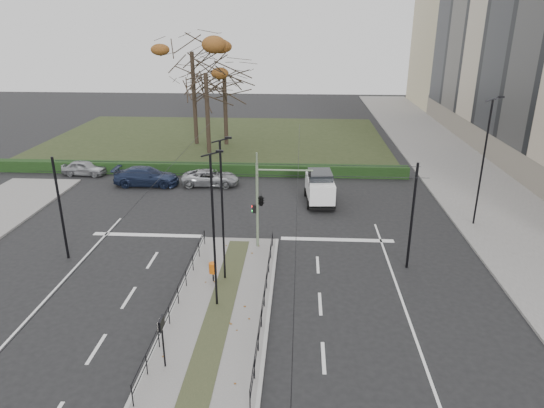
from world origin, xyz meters
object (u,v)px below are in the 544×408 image
at_px(parked_car_fourth, 211,178).
at_px(parked_car_first, 84,168).
at_px(traffic_light, 262,199).
at_px(white_van, 320,187).
at_px(litter_bin, 213,268).
at_px(info_panel, 162,329).
at_px(bare_tree_center, 224,78).
at_px(streetlamp_median_near, 214,230).
at_px(parked_car_third, 146,176).
at_px(bare_tree_near, 206,79).
at_px(streetlamp_sidewalk, 483,162).
at_px(rust_tree, 192,52).
at_px(streetlamp_median_far, 223,210).

bearing_deg(parked_car_fourth, parked_car_first, 77.10).
bearing_deg(traffic_light, parked_car_first, 140.67).
bearing_deg(white_van, litter_bin, -115.26).
relative_size(info_panel, bare_tree_center, 0.21).
relative_size(parked_car_first, white_van, 0.85).
relative_size(traffic_light, streetlamp_median_near, 0.68).
xyz_separation_m(parked_car_third, bare_tree_near, (3.27, 10.58, 6.69)).
bearing_deg(streetlamp_sidewalk, parked_car_first, 162.76).
xyz_separation_m(streetlamp_median_near, parked_car_first, (-15.18, 20.28, -3.31)).
height_order(traffic_light, streetlamp_sidewalk, streetlamp_sidewalk).
xyz_separation_m(litter_bin, parked_car_fourth, (-3.00, 15.98, -0.23)).
bearing_deg(parked_car_fourth, bare_tree_center, 0.65).
relative_size(traffic_light, rust_tree, 0.40).
height_order(traffic_light, rust_tree, rust_tree).
relative_size(traffic_light, white_van, 1.13).
xyz_separation_m(litter_bin, rust_tree, (-7.08, 30.03, 8.92)).
xyz_separation_m(streetlamp_median_far, white_van, (5.29, 12.06, -2.73)).
relative_size(info_panel, parked_car_first, 0.56).
xyz_separation_m(streetlamp_median_far, bare_tree_near, (-5.57, 25.87, 3.49)).
distance_m(streetlamp_sidewalk, bare_tree_near, 27.57).
bearing_deg(parked_car_third, bare_tree_center, -18.10).
height_order(info_panel, streetlamp_median_near, streetlamp_median_near).
xyz_separation_m(traffic_light, white_van, (3.63, 8.11, -1.90)).
bearing_deg(white_van, streetlamp_sidewalk, -20.56).
distance_m(rust_tree, bare_tree_near, 4.93).
height_order(parked_car_fourth, rust_tree, rust_tree).
height_order(white_van, bare_tree_center, bare_tree_center).
distance_m(parked_car_third, bare_tree_near, 12.94).
relative_size(info_panel, rust_tree, 0.17).
bearing_deg(streetlamp_sidewalk, streetlamp_median_near, -145.06).
xyz_separation_m(parked_car_first, white_van, (20.47, -5.70, 0.59)).
relative_size(streetlamp_sidewalk, bare_tree_center, 0.82).
bearing_deg(streetlamp_median_far, bare_tree_near, 102.15).
relative_size(streetlamp_sidewalk, bare_tree_near, 0.79).
bearing_deg(streetlamp_median_far, streetlamp_sidewalk, 28.17).
bearing_deg(litter_bin, traffic_light, 62.61).
distance_m(streetlamp_median_far, bare_tree_near, 26.69).
bearing_deg(info_panel, streetlamp_median_far, 79.46).
height_order(litter_bin, white_van, white_van).
distance_m(parked_car_fourth, white_van, 9.56).
bearing_deg(bare_tree_center, streetlamp_sidewalk, -47.25).
bearing_deg(parked_car_third, litter_bin, -152.78).
relative_size(white_van, bare_tree_center, 0.45).
bearing_deg(parked_car_third, traffic_light, -137.82).
relative_size(info_panel, parked_car_third, 0.41).
xyz_separation_m(litter_bin, parked_car_first, (-14.61, 18.11, -0.22)).
relative_size(streetlamp_median_far, parked_car_fourth, 1.62).
bearing_deg(traffic_light, parked_car_fourth, 114.14).
xyz_separation_m(info_panel, bare_tree_center, (-3.03, 36.67, 5.37)).
distance_m(white_van, bare_tree_near, 18.63).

